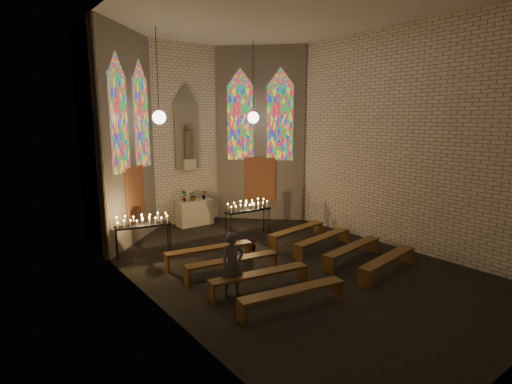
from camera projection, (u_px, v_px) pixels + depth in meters
floor at (285, 264)px, 11.58m from camera, size 12.00×12.00×0.00m
room at (221, 132)px, 13.56m from camera, size 8.22×12.43×7.00m
altar at (195, 213)px, 15.78m from camera, size 1.40×0.60×1.00m
flower_vase_left at (184, 196)px, 15.42m from camera, size 0.24×0.17×0.44m
flower_vase_center at (193, 195)px, 15.59m from camera, size 0.47×0.44×0.41m
flower_vase_right at (204, 195)px, 15.86m from camera, size 0.21×0.17×0.35m
aisle_flower_pot at (253, 244)px, 12.78m from camera, size 0.24×0.24×0.40m
votive_stand_left at (143, 223)px, 12.07m from camera, size 1.71×0.71×1.23m
votive_stand_right at (248, 208)px, 14.00m from camera, size 1.72×0.47×1.26m
pew_left_0 at (209, 250)px, 11.56m from camera, size 2.60×0.76×0.49m
pew_right_0 at (297, 231)px, 13.59m from camera, size 2.60×0.76×0.49m
pew_left_1 at (232, 262)px, 10.61m from camera, size 2.60×0.76×0.49m
pew_right_1 at (323, 239)px, 12.64m from camera, size 2.60×0.76×0.49m
pew_left_2 at (260, 276)px, 9.67m from camera, size 2.60×0.76×0.49m
pew_right_2 at (353, 249)px, 11.70m from camera, size 2.60×0.76×0.49m
pew_left_3 at (293, 293)px, 8.73m from camera, size 2.60×0.76×0.49m
pew_right_3 at (388, 260)px, 10.76m from camera, size 2.60×0.76×0.49m
visitor at (233, 264)px, 9.39m from camera, size 0.63×0.47×1.56m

